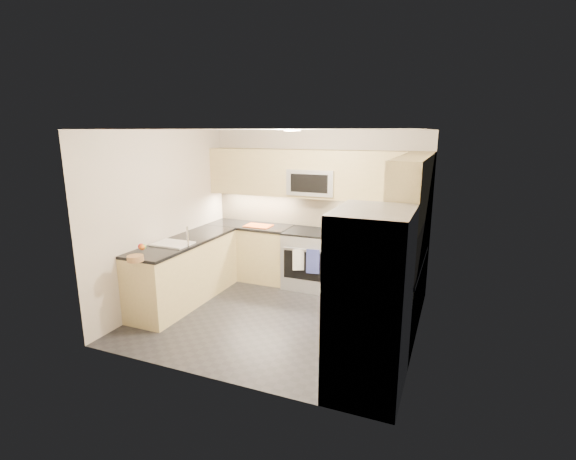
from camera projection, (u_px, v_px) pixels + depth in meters
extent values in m
cube|color=#242429|center=(278.00, 317.00, 5.71)|extent=(3.60, 3.20, 0.00)
cube|color=beige|center=(277.00, 130.00, 5.13)|extent=(3.60, 3.20, 0.02)
cube|color=beige|center=(317.00, 208.00, 6.86)|extent=(3.60, 0.02, 2.50)
cube|color=beige|center=(211.00, 263.00, 3.98)|extent=(3.60, 0.02, 2.50)
cube|color=beige|center=(165.00, 218.00, 6.09)|extent=(0.02, 3.20, 2.50)
cube|color=beige|center=(422.00, 242.00, 4.76)|extent=(0.02, 3.20, 2.50)
cube|color=#D0BB7D|center=(250.00, 252.00, 7.18)|extent=(1.42, 0.60, 0.90)
cube|color=#D0BB7D|center=(377.00, 267.00, 6.37)|extent=(1.42, 0.60, 0.90)
cube|color=#D0BB7D|center=(393.00, 299.00, 5.19)|extent=(0.60, 1.70, 0.90)
cube|color=#D0BB7D|center=(185.00, 272.00, 6.16)|extent=(0.60, 2.00, 0.90)
cube|color=black|center=(250.00, 226.00, 7.07)|extent=(1.42, 0.63, 0.04)
cube|color=black|center=(379.00, 238.00, 6.27)|extent=(1.42, 0.63, 0.04)
cube|color=black|center=(395.00, 263.00, 5.08)|extent=(0.63, 1.70, 0.04)
cube|color=black|center=(183.00, 241.00, 6.05)|extent=(0.63, 2.00, 0.04)
cube|color=#D0BB7D|center=(314.00, 174.00, 6.57)|extent=(3.60, 0.35, 0.75)
cube|color=#D0BB7D|center=(412.00, 188.00, 4.94)|extent=(0.35, 1.95, 0.75)
cube|color=tan|center=(317.00, 211.00, 6.87)|extent=(3.60, 0.01, 0.51)
cube|color=tan|center=(425.00, 237.00, 5.18)|extent=(0.01, 2.30, 0.51)
cube|color=#AAADB2|center=(310.00, 259.00, 6.75)|extent=(0.76, 0.65, 0.91)
cube|color=black|center=(310.00, 232.00, 6.65)|extent=(0.76, 0.65, 0.03)
cube|color=black|center=(303.00, 266.00, 6.46)|extent=(0.62, 0.02, 0.45)
cylinder|color=#B2B5BA|center=(302.00, 249.00, 6.38)|extent=(0.60, 0.02, 0.02)
cube|color=#ADB0B5|center=(313.00, 182.00, 6.58)|extent=(0.76, 0.40, 0.40)
cube|color=black|center=(309.00, 183.00, 6.39)|extent=(0.60, 0.01, 0.28)
cube|color=#A7A9AF|center=(370.00, 303.00, 3.93)|extent=(0.70, 0.90, 1.80)
cylinder|color=#B2B5BA|center=(327.00, 299.00, 3.89)|extent=(0.02, 0.02, 1.20)
cylinder|color=#B2B5BA|center=(337.00, 286.00, 4.22)|extent=(0.02, 0.02, 1.20)
cube|color=white|center=(173.00, 248.00, 5.84)|extent=(0.52, 0.38, 0.16)
cylinder|color=silver|center=(188.00, 236.00, 5.69)|extent=(0.03, 0.03, 0.28)
cylinder|color=#5FB14C|center=(412.00, 234.00, 6.07)|extent=(0.32, 0.32, 0.15)
cube|color=#CA4A13|center=(258.00, 226.00, 6.93)|extent=(0.44, 0.31, 0.01)
cylinder|color=#A6794D|center=(135.00, 258.00, 5.06)|extent=(0.22, 0.22, 0.07)
sphere|color=#B01421|center=(141.00, 247.00, 5.29)|extent=(0.08, 0.08, 0.08)
sphere|color=#70B44D|center=(143.00, 247.00, 5.28)|extent=(0.07, 0.07, 0.07)
cube|color=white|center=(298.00, 260.00, 6.42)|extent=(0.17, 0.09, 0.33)
cube|color=navy|center=(313.00, 262.00, 6.33)|extent=(0.20, 0.04, 0.38)
sphere|color=#D36117|center=(142.00, 247.00, 5.26)|extent=(0.07, 0.07, 0.07)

